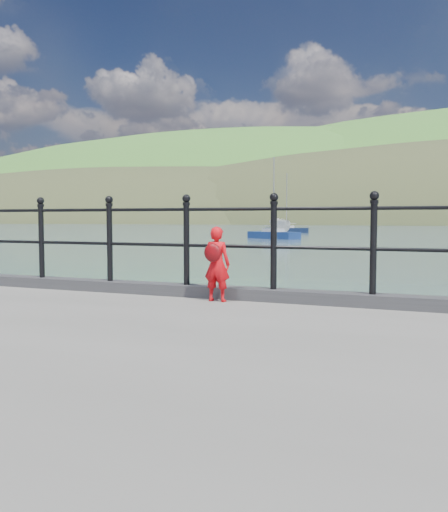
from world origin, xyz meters
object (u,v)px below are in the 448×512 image
at_px(railing, 229,234).
at_px(launch_white, 281,228).
at_px(child, 216,263).
at_px(sailboat_left, 286,230).
at_px(sailboat_port, 273,235).

height_order(railing, launch_white, railing).
bearing_deg(railing, child, -98.48).
xyz_separation_m(railing, sailboat_left, (-17.90, 67.30, -1.49)).
bearing_deg(sailboat_left, launch_white, -95.03).
distance_m(child, sailboat_port, 47.53).
bearing_deg(launch_white, railing, -81.06).
distance_m(railing, child, 0.46).
relative_size(launch_white, sailboat_left, 0.62).
distance_m(railing, sailboat_left, 69.65).
bearing_deg(launch_white, sailboat_port, -89.04).
relative_size(sailboat_left, sailboat_port, 1.04).
relative_size(launch_white, sailboat_port, 0.64).
bearing_deg(sailboat_port, launch_white, 124.31).
bearing_deg(sailboat_port, child, -47.09).
bearing_deg(railing, sailboat_left, 104.89).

